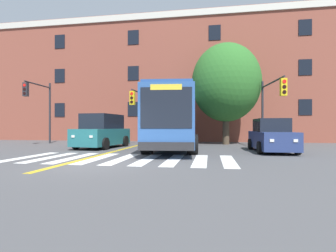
{
  "coord_description": "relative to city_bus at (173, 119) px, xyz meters",
  "views": [
    {
      "loc": [
        4.36,
        -9.17,
        1.43
      ],
      "look_at": [
        1.67,
        6.89,
        1.46
      ],
      "focal_mm": 28.0,
      "sensor_mm": 36.0,
      "label": 1
    }
  ],
  "objects": [
    {
      "name": "ground_plane",
      "position": [
        -1.85,
        -7.91,
        -1.9
      ],
      "size": [
        120.0,
        120.0,
        0.0
      ],
      "primitive_type": "plane",
      "color": "#4C4C4F"
    },
    {
      "name": "crosswalk",
      "position": [
        -1.4,
        -6.0,
        -1.89
      ],
      "size": [
        9.75,
        4.16,
        0.01
      ],
      "color": "white",
      "rests_on": "ground"
    },
    {
      "name": "lane_line_yellow_inner",
      "position": [
        -3.1,
        8.0,
        -1.89
      ],
      "size": [
        0.12,
        36.0,
        0.01
      ],
      "primitive_type": "cube",
      "color": "gold",
      "rests_on": "ground"
    },
    {
      "name": "lane_line_yellow_outer",
      "position": [
        -2.94,
        8.0,
        -1.89
      ],
      "size": [
        0.12,
        36.0,
        0.01
      ],
      "primitive_type": "cube",
      "color": "gold",
      "rests_on": "ground"
    },
    {
      "name": "city_bus",
      "position": [
        0.0,
        0.0,
        0.0
      ],
      "size": [
        3.72,
        12.51,
        3.5
      ],
      "color": "#2D5699",
      "rests_on": "ground"
    },
    {
      "name": "car_teal_near_lane",
      "position": [
        -4.76,
        -0.42,
        -0.83
      ],
      "size": [
        2.55,
        4.98,
        2.25
      ],
      "color": "#236B70",
      "rests_on": "ground"
    },
    {
      "name": "car_navy_far_lane",
      "position": [
        5.84,
        -1.5,
        -1.04
      ],
      "size": [
        2.16,
        4.65,
        1.88
      ],
      "color": "navy",
      "rests_on": "ground"
    },
    {
      "name": "car_tan_behind_bus",
      "position": [
        -0.81,
        9.48,
        -1.09
      ],
      "size": [
        2.11,
        4.78,
        1.78
      ],
      "color": "tan",
      "rests_on": "ground"
    },
    {
      "name": "traffic_light_near_corner",
      "position": [
        6.36,
        1.0,
        1.32
      ],
      "size": [
        0.66,
        4.36,
        4.73
      ],
      "color": "#28282D",
      "rests_on": "ground"
    },
    {
      "name": "traffic_light_far_corner",
      "position": [
        -11.01,
        1.82,
        1.57
      ],
      "size": [
        0.46,
        3.45,
        5.12
      ],
      "color": "#28282D",
      "rests_on": "ground"
    },
    {
      "name": "traffic_light_overhead",
      "position": [
        -3.05,
        3.31,
        1.19
      ],
      "size": [
        0.5,
        4.19,
        4.66
      ],
      "color": "#28282D",
      "rests_on": "ground"
    },
    {
      "name": "street_tree_curbside_large",
      "position": [
        3.63,
        4.35,
        3.04
      ],
      "size": [
        6.71,
        6.55,
        8.09
      ],
      "color": "#4C3D2D",
      "rests_on": "ground"
    },
    {
      "name": "building_facade",
      "position": [
        -5.04,
        12.5,
        4.37
      ],
      "size": [
        39.12,
        10.07,
        12.52
      ],
      "color": "brown",
      "rests_on": "ground"
    }
  ]
}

